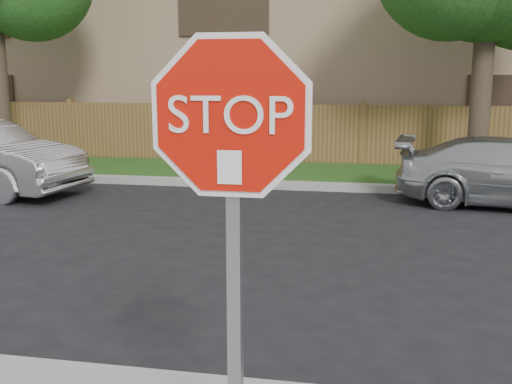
# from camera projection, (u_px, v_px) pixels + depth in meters

# --- Properties ---
(far_curb) EXTENTS (70.00, 0.30, 0.15)m
(far_curb) POSITION_uv_depth(u_px,v_px,m) (359.00, 188.00, 12.23)
(far_curb) COLOR gray
(far_curb) RESTS_ON ground
(grass_strip) EXTENTS (70.00, 3.00, 0.12)m
(grass_strip) POSITION_uv_depth(u_px,v_px,m) (361.00, 175.00, 13.82)
(grass_strip) COLOR #1E4714
(grass_strip) RESTS_ON ground
(fence) EXTENTS (70.00, 0.12, 1.60)m
(fence) POSITION_uv_depth(u_px,v_px,m) (363.00, 137.00, 15.22)
(fence) COLOR brown
(fence) RESTS_ON ground
(apartment_building) EXTENTS (35.20, 9.20, 7.20)m
(apartment_building) POSITION_uv_depth(u_px,v_px,m) (368.00, 39.00, 20.10)
(apartment_building) COLOR #987C5E
(apartment_building) RESTS_ON ground
(stop_sign) EXTENTS (1.01, 0.13, 2.55)m
(stop_sign) POSITION_uv_depth(u_px,v_px,m) (232.00, 188.00, 2.68)
(stop_sign) COLOR gray
(stop_sign) RESTS_ON sidewalk_near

